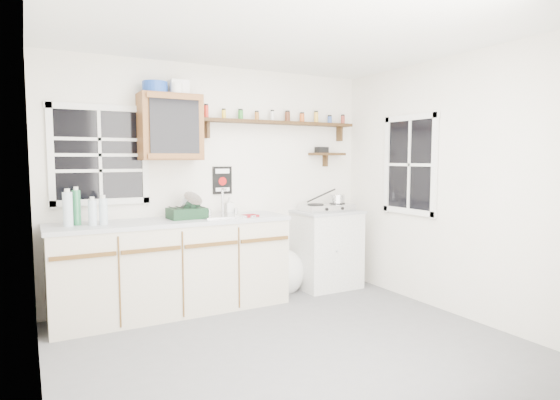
{
  "coord_description": "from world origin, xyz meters",
  "views": [
    {
      "loc": [
        -1.84,
        -3.18,
        1.52
      ],
      "look_at": [
        0.2,
        0.55,
        1.14
      ],
      "focal_mm": 30.0,
      "sensor_mm": 36.0,
      "label": 1
    }
  ],
  "objects_px": {
    "main_cabinet": "(174,266)",
    "dish_rack": "(188,210)",
    "upper_cabinet": "(170,127)",
    "hotplate": "(327,207)",
    "spice_shelf": "(280,122)",
    "right_cabinet": "(327,249)"
  },
  "relations": [
    {
      "from": "right_cabinet",
      "to": "dish_rack",
      "type": "bearing_deg",
      "value": -179.94
    },
    {
      "from": "main_cabinet",
      "to": "right_cabinet",
      "type": "relative_size",
      "value": 2.54
    },
    {
      "from": "upper_cabinet",
      "to": "hotplate",
      "type": "height_order",
      "value": "upper_cabinet"
    },
    {
      "from": "spice_shelf",
      "to": "dish_rack",
      "type": "distance_m",
      "value": 1.49
    },
    {
      "from": "hotplate",
      "to": "spice_shelf",
      "type": "bearing_deg",
      "value": 158.59
    },
    {
      "from": "main_cabinet",
      "to": "dish_rack",
      "type": "xyz_separation_m",
      "value": [
        0.16,
        0.02,
        0.54
      ]
    },
    {
      "from": "right_cabinet",
      "to": "spice_shelf",
      "type": "xyz_separation_m",
      "value": [
        -0.52,
        0.19,
        1.47
      ]
    },
    {
      "from": "main_cabinet",
      "to": "dish_rack",
      "type": "height_order",
      "value": "dish_rack"
    },
    {
      "from": "main_cabinet",
      "to": "hotplate",
      "type": "relative_size",
      "value": 3.79
    },
    {
      "from": "right_cabinet",
      "to": "dish_rack",
      "type": "xyz_separation_m",
      "value": [
        -1.67,
        -0.0,
        0.55
      ]
    },
    {
      "from": "main_cabinet",
      "to": "spice_shelf",
      "type": "distance_m",
      "value": 1.98
    },
    {
      "from": "spice_shelf",
      "to": "right_cabinet",
      "type": "bearing_deg",
      "value": -19.74
    },
    {
      "from": "right_cabinet",
      "to": "main_cabinet",
      "type": "bearing_deg",
      "value": -179.21
    },
    {
      "from": "spice_shelf",
      "to": "hotplate",
      "type": "xyz_separation_m",
      "value": [
        0.5,
        -0.21,
        -0.98
      ]
    },
    {
      "from": "spice_shelf",
      "to": "hotplate",
      "type": "distance_m",
      "value": 1.12
    },
    {
      "from": "upper_cabinet",
      "to": "spice_shelf",
      "type": "bearing_deg",
      "value": 3.11
    },
    {
      "from": "main_cabinet",
      "to": "dish_rack",
      "type": "relative_size",
      "value": 6.3
    },
    {
      "from": "hotplate",
      "to": "main_cabinet",
      "type": "bearing_deg",
      "value": -178.89
    },
    {
      "from": "right_cabinet",
      "to": "spice_shelf",
      "type": "bearing_deg",
      "value": 160.26
    },
    {
      "from": "dish_rack",
      "to": "upper_cabinet",
      "type": "bearing_deg",
      "value": 133.95
    },
    {
      "from": "upper_cabinet",
      "to": "dish_rack",
      "type": "xyz_separation_m",
      "value": [
        0.13,
        -0.12,
        -0.82
      ]
    },
    {
      "from": "upper_cabinet",
      "to": "dish_rack",
      "type": "height_order",
      "value": "upper_cabinet"
    }
  ]
}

